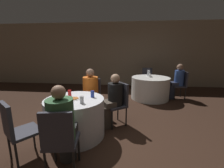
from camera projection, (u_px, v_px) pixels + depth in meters
The scene contains 20 objects.
ground_plane at pixel (89, 135), 2.84m from camera, with size 16.00×16.00×0.00m, color #382319.
wall_back at pixel (113, 55), 6.77m from camera, with size 16.00×0.06×2.80m.
table_near at pixel (75, 117), 2.78m from camera, with size 1.07×1.07×0.72m.
table_far at pixel (150, 88), 4.97m from camera, with size 1.23×1.23×0.72m.
chair_near_south at pixel (60, 138), 1.81m from camera, with size 0.46×0.46×0.91m.
chair_near_northeast at pixel (119, 100), 3.19m from camera, with size 0.56×0.56×0.91m.
chair_near_north at pixel (92, 94), 3.65m from camera, with size 0.44×0.44×0.91m.
chair_near_southwest at pixel (16, 127), 2.06m from camera, with size 0.56×0.56×0.91m.
chair_far_east at pixel (182, 83), 4.93m from camera, with size 0.44×0.44×0.91m.
chair_far_north at pixel (147, 77), 5.93m from camera, with size 0.41×0.41×0.91m.
person_black_shirt at pixel (112, 101), 3.10m from camera, with size 0.46×0.43×1.11m.
person_orange_shirt at pixel (90, 93), 3.49m from camera, with size 0.38×0.52×1.17m.
person_blue_shirt at pixel (176, 82), 4.92m from camera, with size 0.49×0.32×1.16m.
person_green_jacket at pixel (63, 127), 1.96m from camera, with size 0.36×0.50×1.17m.
pizza_plate_near at pixel (74, 98), 2.70m from camera, with size 0.22×0.22×0.02m.
soda_can_silver at pixel (82, 100), 2.46m from camera, with size 0.07×0.07×0.12m.
soda_can_blue at pixel (92, 94), 2.79m from camera, with size 0.07×0.07×0.12m.
soda_can_red at pixel (70, 93), 2.84m from camera, with size 0.07×0.07×0.12m.
bottle_far at pixel (149, 73), 5.09m from camera, with size 0.09×0.09×0.20m.
cup_far at pixel (150, 75), 4.92m from camera, with size 0.08×0.08×0.11m.
Camera 1 is at (0.71, -2.50, 1.57)m, focal length 24.00 mm.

